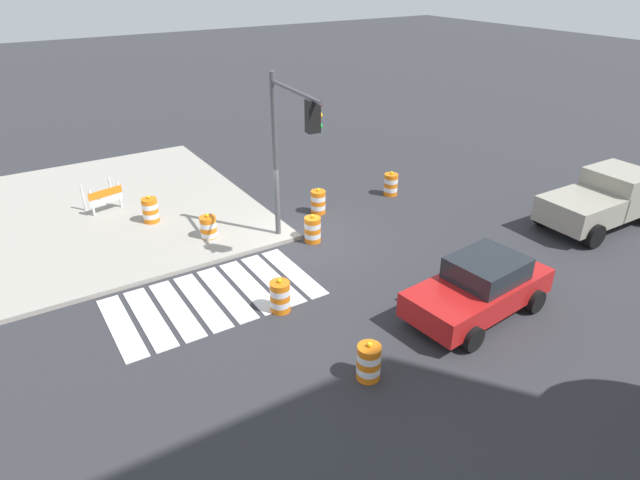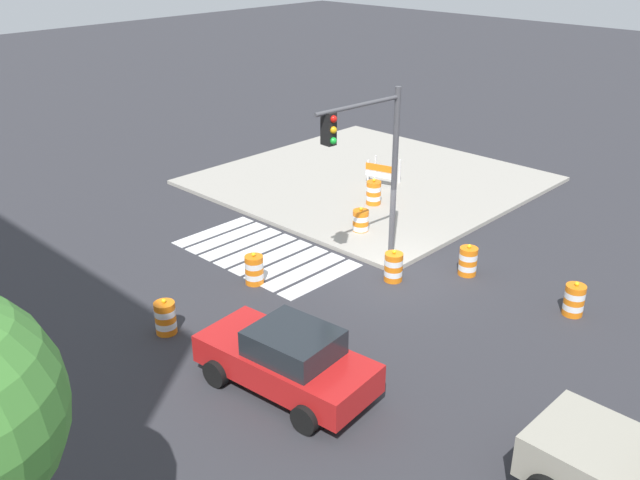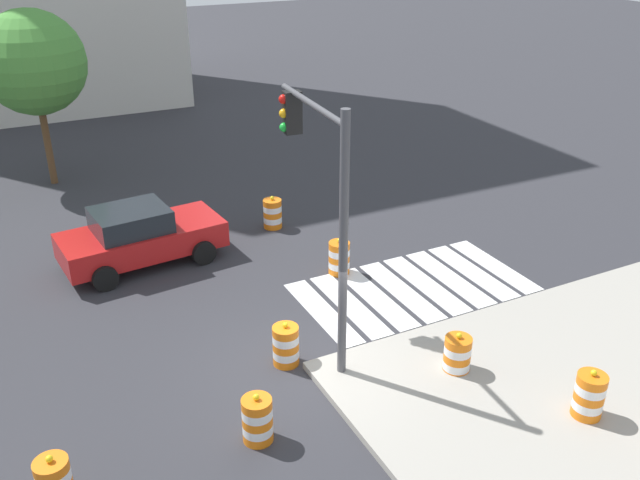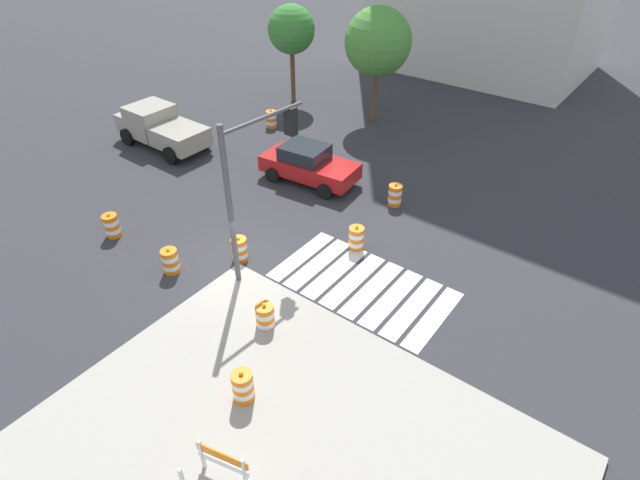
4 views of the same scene
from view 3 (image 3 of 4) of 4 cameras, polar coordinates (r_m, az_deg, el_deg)
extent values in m
plane|color=#2D2D33|center=(14.66, -1.45, -10.66)|extent=(120.00, 120.00, 0.00)
cube|color=silver|center=(16.49, 0.18, -6.04)|extent=(0.60, 3.20, 0.02)
cube|color=silver|center=(16.79, 2.47, -5.42)|extent=(0.60, 3.20, 0.02)
cube|color=silver|center=(17.12, 4.67, -4.82)|extent=(0.60, 3.20, 0.02)
cube|color=silver|center=(17.48, 6.79, -4.24)|extent=(0.60, 3.20, 0.02)
cube|color=silver|center=(17.86, 8.81, -3.67)|extent=(0.60, 3.20, 0.02)
cube|color=silver|center=(18.27, 10.74, -3.13)|extent=(0.60, 3.20, 0.02)
cube|color=silver|center=(18.69, 12.58, -2.61)|extent=(0.60, 3.20, 0.02)
cube|color=silver|center=(19.14, 14.34, -2.11)|extent=(0.60, 3.20, 0.02)
cube|color=red|center=(19.08, -14.63, 0.03)|extent=(4.46, 2.25, 0.70)
cube|color=#1E2328|center=(18.75, -15.57, 1.64)|extent=(2.05, 1.78, 0.60)
cylinder|color=black|center=(20.42, -11.83, 1.00)|extent=(0.68, 0.30, 0.66)
cylinder|color=black|center=(18.82, -9.70, -1.04)|extent=(0.68, 0.30, 0.66)
cylinder|color=black|center=(19.78, -19.09, -0.79)|extent=(0.68, 0.30, 0.66)
cylinder|color=black|center=(18.11, -17.55, -3.07)|extent=(0.68, 0.30, 0.66)
cylinder|color=orange|center=(12.98, -5.19, -15.95)|extent=(0.56, 0.56, 0.18)
cylinder|color=white|center=(12.86, -5.23, -15.35)|extent=(0.56, 0.56, 0.18)
cylinder|color=orange|center=(12.74, -5.26, -14.74)|extent=(0.56, 0.56, 0.18)
cylinder|color=white|center=(12.62, -5.29, -14.12)|extent=(0.56, 0.56, 0.18)
cylinder|color=orange|center=(12.51, -5.33, -13.49)|extent=(0.56, 0.56, 0.18)
sphere|color=yellow|center=(12.42, -5.35, -12.95)|extent=(0.12, 0.12, 0.12)
cylinder|color=white|center=(12.22, -21.45, -17.80)|extent=(0.56, 0.56, 0.18)
cylinder|color=orange|center=(12.10, -21.59, -17.18)|extent=(0.56, 0.56, 0.18)
sphere|color=yellow|center=(12.01, -21.71, -16.65)|extent=(0.12, 0.12, 0.12)
cylinder|color=orange|center=(14.76, -2.85, -9.95)|extent=(0.56, 0.56, 0.18)
cylinder|color=white|center=(14.66, -2.86, -9.38)|extent=(0.56, 0.56, 0.18)
cylinder|color=orange|center=(14.56, -2.88, -8.80)|extent=(0.56, 0.56, 0.18)
cylinder|color=white|center=(14.46, -2.89, -8.21)|extent=(0.56, 0.56, 0.18)
cylinder|color=orange|center=(14.36, -2.91, -7.62)|extent=(0.56, 0.56, 0.18)
sphere|color=yellow|center=(14.27, -2.92, -7.11)|extent=(0.12, 0.12, 0.12)
cylinder|color=orange|center=(14.70, 11.26, -10.67)|extent=(0.56, 0.56, 0.18)
cylinder|color=white|center=(14.60, 11.33, -10.11)|extent=(0.56, 0.56, 0.18)
cylinder|color=orange|center=(14.49, 11.39, -9.53)|extent=(0.56, 0.56, 0.18)
cylinder|color=white|center=(14.39, 11.45, -8.94)|extent=(0.56, 0.56, 0.18)
cylinder|color=orange|center=(14.29, 11.51, -8.35)|extent=(0.56, 0.56, 0.18)
sphere|color=yellow|center=(14.21, 11.57, -7.85)|extent=(0.12, 0.12, 0.12)
cylinder|color=orange|center=(20.84, -3.96, 1.31)|extent=(0.56, 0.56, 0.18)
cylinder|color=white|center=(20.76, -3.97, 1.76)|extent=(0.56, 0.56, 0.18)
cylinder|color=orange|center=(20.69, -3.99, 2.22)|extent=(0.56, 0.56, 0.18)
cylinder|color=white|center=(20.62, -4.00, 2.67)|extent=(0.56, 0.56, 0.18)
cylinder|color=orange|center=(20.55, -4.02, 3.14)|extent=(0.56, 0.56, 0.18)
sphere|color=yellow|center=(20.49, -4.03, 3.52)|extent=(0.12, 0.12, 0.12)
cylinder|color=orange|center=(18.18, 1.59, -2.51)|extent=(0.56, 0.56, 0.18)
cylinder|color=white|center=(18.09, 1.60, -2.01)|extent=(0.56, 0.56, 0.18)
cylinder|color=orange|center=(18.01, 1.61, -1.50)|extent=(0.56, 0.56, 0.18)
cylinder|color=white|center=(17.93, 1.61, -0.99)|extent=(0.56, 0.56, 0.18)
cylinder|color=orange|center=(17.85, 1.62, -0.48)|extent=(0.56, 0.56, 0.18)
sphere|color=yellow|center=(17.78, 1.63, -0.04)|extent=(0.12, 0.12, 0.12)
cylinder|color=orange|center=(14.12, 21.35, -13.15)|extent=(0.56, 0.56, 0.18)
cylinder|color=white|center=(14.02, 21.47, -12.57)|extent=(0.56, 0.56, 0.18)
cylinder|color=orange|center=(13.91, 21.59, -11.99)|extent=(0.56, 0.56, 0.18)
cylinder|color=white|center=(13.81, 21.71, -11.39)|extent=(0.56, 0.56, 0.18)
cylinder|color=orange|center=(13.70, 21.83, -10.79)|extent=(0.56, 0.56, 0.18)
sphere|color=yellow|center=(13.62, 21.94, -10.28)|extent=(0.12, 0.12, 0.12)
cylinder|color=#4C4C51|center=(12.91, 1.96, -0.96)|extent=(0.18, 0.18, 5.50)
cylinder|color=#4C4C51|center=(13.43, -0.70, 11.31)|extent=(0.38, 3.20, 0.12)
cube|color=black|center=(14.55, -2.34, 10.61)|extent=(0.38, 0.31, 0.90)
sphere|color=red|center=(14.42, -3.08, 11.68)|extent=(0.20, 0.20, 0.20)
sphere|color=#F2A514|center=(14.49, -3.05, 10.53)|extent=(0.20, 0.20, 0.20)
sphere|color=green|center=(14.58, -3.03, 9.39)|extent=(0.20, 0.20, 0.20)
cylinder|color=brown|center=(25.62, -21.84, 7.63)|extent=(0.24, 0.24, 3.02)
sphere|color=#478C38|center=(24.99, -22.88, 13.53)|extent=(3.45, 3.45, 3.45)
camera|label=1|loc=(28.56, 1.35, 25.81)|focal=30.58mm
camera|label=2|loc=(27.15, -45.05, 21.60)|focal=39.33mm
camera|label=4|loc=(15.76, 63.89, 21.60)|focal=28.16mm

